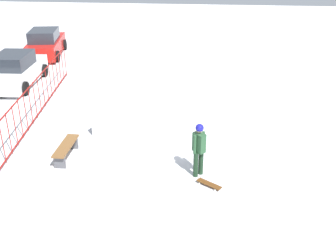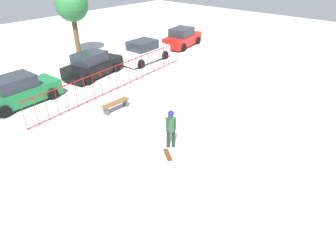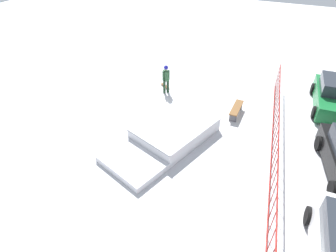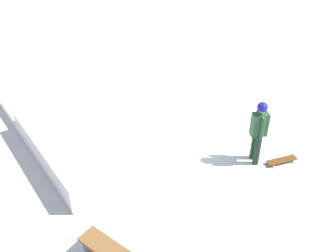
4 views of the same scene
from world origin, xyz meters
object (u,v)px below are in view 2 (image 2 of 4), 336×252
Objects in this scene: skater at (171,126)px; distant_tree at (72,6)px; park_bench at (116,104)px; parked_car_red at (182,38)px; skate_ramp at (192,97)px; skateboard at (168,154)px; parked_car_black at (92,65)px; parked_car_white at (144,52)px; parked_car_green at (19,91)px.

skater is 15.05m from distant_tree.
parked_car_red reaches higher than park_bench.
distant_tree reaches higher than parked_car_red.
skate_ramp is 11.28m from parked_car_red.
parked_car_black is (3.57, 9.73, 0.65)m from skateboard.
parked_car_black is 1.00× the size of parked_car_red.
parked_car_red is at bearing -9.01° from skater.
skate_ramp is 7.69× the size of skateboard.
distant_tree is at bearing 65.88° from park_bench.
distant_tree is (0.88, 11.96, 3.46)m from skate_ramp.
parked_car_red is at bearing 2.88° from parked_car_white.
skate_ramp is 1.37× the size of parked_car_black.
skateboard is at bearing -82.93° from parked_car_green.
distant_tree is at bearing 32.45° from parked_car_green.
park_bench is 5.57m from parked_car_black.
distant_tree is (4.30, 9.61, 3.42)m from park_bench.
skate_ramp is 3.70× the size of park_bench.
distant_tree is at bearing 13.31° from skateboard.
parked_car_white is (3.29, 6.97, 0.41)m from skate_ramp.
parked_car_green is at bearing 172.47° from parked_car_red.
distant_tree is (4.95, 13.95, 2.77)m from skater.
parked_car_red is (13.12, 9.77, 0.65)m from skateboard.
parked_car_green is 9.57m from parked_car_white.
parked_car_red is (11.88, 5.08, 0.37)m from park_bench.
skate_ramp reaches higher than skateboard.
parked_car_black reaches higher than skate_ramp.
parked_car_black is at bearing -113.44° from distant_tree.
parked_car_green and parked_car_red have the same top height.
skateboard is at bearing -135.30° from skate_ramp.
skateboard is 0.48× the size of park_bench.
parked_car_green reaches higher than skateboard.
skateboard is 0.18× the size of parked_car_black.
park_bench is 0.37× the size of parked_car_black.
parked_car_black is at bearing 14.38° from skateboard.
parked_car_red is (9.55, 0.04, 0.00)m from parked_car_black.
parked_car_white is at bearing 4.62° from skater.
parked_car_white is (4.38, -0.44, 0.00)m from parked_car_black.
parked_car_black is (2.98, 9.39, -0.28)m from skater.
parked_car_white is (9.57, 0.09, 0.00)m from parked_car_green.
skater is 9.14m from parked_car_green.
parked_car_red reaches higher than skate_ramp.
distant_tree is at bearing 113.33° from parked_car_white.
parked_car_red is (5.17, 0.47, 0.00)m from parked_car_white.
skate_ramp is at bearing -28.97° from skateboard.
parked_car_white is 6.33m from distant_tree.
skateboard is 4.85m from park_bench.
parked_car_white is (7.95, 9.29, 0.65)m from skateboard.
parked_car_white is 0.96× the size of parked_car_red.
park_bench is at bearing 163.58° from skate_ramp.
parked_car_red reaches higher than skateboard.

